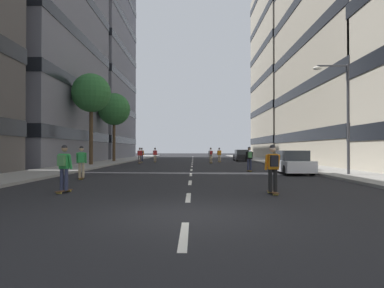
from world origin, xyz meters
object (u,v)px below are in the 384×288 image
street_tree_mid (91,94)px  skater_8 (211,154)px  parked_car_mid (241,156)px  skater_2 (140,155)px  skater_5 (81,161)px  skater_7 (155,154)px  skater_1 (219,154)px  street_tree_near (114,110)px  skater_0 (64,165)px  skater_4 (142,154)px  skater_6 (249,157)px  streetlamp_right (342,106)px  parked_car_near (292,163)px  skater_3 (273,166)px

street_tree_mid → skater_8: street_tree_mid is taller
parked_car_mid → skater_2: size_ratio=2.47×
skater_5 → skater_7: same height
skater_1 → skater_7: same height
street_tree_near → skater_2: 7.63m
street_tree_near → skater_0: (5.05, -29.44, -5.47)m
skater_1 → skater_7: size_ratio=1.00×
street_tree_mid → skater_4: (3.52, 8.78, -5.92)m
skater_5 → skater_7: bearing=87.1°
skater_6 → parked_car_mid: bearing=83.6°
skater_4 → streetlamp_right: bearing=-54.7°
skater_5 → skater_8: same height
skater_1 → skater_2: size_ratio=1.00×
street_tree_near → parked_car_near: bearing=-50.6°
skater_4 → skater_5: (0.33, -23.22, -0.03)m
skater_5 → parked_car_near: bearing=18.2°
skater_3 → skater_0: bearing=177.3°
skater_2 → skater_5: (0.07, -20.10, 0.00)m
street_tree_near → parked_car_mid: bearing=13.4°
parked_car_near → skater_2: (-12.46, 16.04, 0.29)m
skater_3 → skater_5: bearing=145.9°
skater_4 → skater_7: bearing=25.6°
streetlamp_right → skater_7: size_ratio=3.65×
streetlamp_right → skater_6: 7.16m
parked_car_near → parked_car_mid: 23.63m
skater_3 → skater_8: (-0.90, 26.70, 0.00)m
skater_0 → skater_3: same height
skater_1 → skater_4: same height
skater_0 → skater_7: (0.00, 29.57, -0.03)m
street_tree_near → skater_7: bearing=1.5°
street_tree_near → skater_1: size_ratio=4.70×
parked_car_near → skater_4: bearing=123.6°
parked_car_mid → skater_2: skater_2 is taller
skater_4 → skater_7: same height
skater_0 → skater_4: 28.88m
skater_1 → skater_4: bearing=-174.8°
skater_6 → streetlamp_right: bearing=-42.5°
parked_car_mid → street_tree_mid: bearing=-140.8°
street_tree_near → skater_6: street_tree_near is taller
skater_5 → skater_6: bearing=32.3°
parked_car_near → skater_0: 14.79m
skater_7 → skater_4: bearing=-154.4°
streetlamp_right → skater_0: 15.82m
skater_7 → skater_8: size_ratio=1.00×
parked_car_near → parked_car_mid: size_ratio=1.00×
skater_2 → parked_car_mid: bearing=31.3°
skater_2 → skater_7: 4.06m
street_tree_mid → skater_6: size_ratio=4.90×
street_tree_near → skater_3: 32.83m
skater_5 → skater_7: 23.99m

